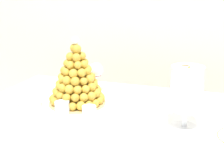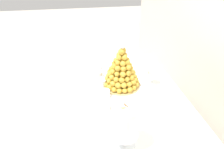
{
  "view_description": "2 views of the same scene",
  "coord_description": "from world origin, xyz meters",
  "views": [
    {
      "loc": [
        0.38,
        -1.13,
        1.27
      ],
      "look_at": [
        -0.01,
        0.02,
        0.93
      ],
      "focal_mm": 48.86,
      "sensor_mm": 36.0,
      "label": 1
    },
    {
      "loc": [
        0.89,
        -0.16,
        1.54
      ],
      "look_at": [
        -0.12,
        0.02,
        0.9
      ],
      "focal_mm": 30.75,
      "sensor_mm": 36.0,
      "label": 2
    }
  ],
  "objects": [
    {
      "name": "dessert_cup_mid_left",
      "position": [
        -0.34,
        -0.05,
        0.78
      ],
      "size": [
        0.06,
        0.06,
        0.05
      ],
      "color": "silver",
      "rests_on": "serving_tray"
    },
    {
      "name": "dessert_cup_left",
      "position": [
        -0.47,
        -0.04,
        0.78
      ],
      "size": [
        0.05,
        0.05,
        0.06
      ],
      "color": "silver",
      "rests_on": "serving_tray"
    },
    {
      "name": "croquembouche",
      "position": [
        -0.21,
        0.1,
        0.88
      ],
      "size": [
        0.27,
        0.27,
        0.32
      ],
      "color": "tan",
      "rests_on": "serving_tray"
    },
    {
      "name": "dessert_cup_right",
      "position": [
        0.03,
        -0.04,
        0.78
      ],
      "size": [
        0.05,
        0.05,
        0.06
      ],
      "color": "silver",
      "rests_on": "serving_tray"
    },
    {
      "name": "dessert_cup_centre",
      "position": [
        -0.22,
        -0.03,
        0.78
      ],
      "size": [
        0.06,
        0.06,
        0.05
      ],
      "color": "silver",
      "rests_on": "serving_tray"
    },
    {
      "name": "serving_tray",
      "position": [
        -0.22,
        0.04,
        0.75
      ],
      "size": [
        0.67,
        0.39,
        0.02
      ],
      "color": "white",
      "rests_on": "buffet_table"
    },
    {
      "name": "macaron_goblet",
      "position": [
        0.3,
        0.01,
        0.91
      ],
      "size": [
        0.12,
        0.12,
        0.26
      ],
      "color": "white",
      "rests_on": "buffet_table"
    },
    {
      "name": "buffet_table",
      "position": [
        0.0,
        0.0,
        0.64
      ],
      "size": [
        1.34,
        0.99,
        0.75
      ],
      "color": "brown",
      "rests_on": "ground_plane"
    },
    {
      "name": "dessert_cup_mid_right",
      "position": [
        -0.09,
        -0.03,
        0.78
      ],
      "size": [
        0.06,
        0.06,
        0.05
      ],
      "color": "silver",
      "rests_on": "serving_tray"
    },
    {
      "name": "wine_glass",
      "position": [
        -0.2,
        0.31,
        0.86
      ],
      "size": [
        0.08,
        0.08,
        0.16
      ],
      "color": "silver",
      "rests_on": "buffet_table"
    }
  ]
}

